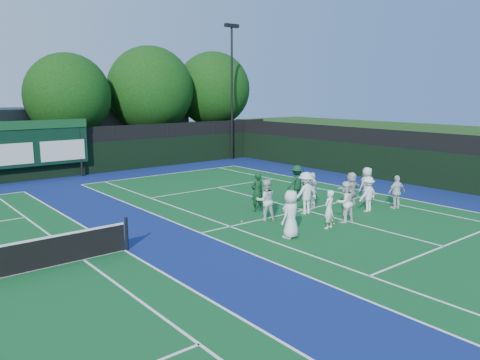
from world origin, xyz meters
TOP-DOWN VIEW (x-y plane):
  - ground at (0.00, 0.00)m, footprint 120.00×120.00m
  - court_apron at (-6.00, 1.00)m, footprint 34.00×32.00m
  - near_court at (0.00, 1.00)m, footprint 11.05×23.85m
  - back_fence at (-6.00, 16.00)m, footprint 34.00×0.08m
  - divider_fence_right at (9.00, 1.00)m, footprint 0.08×32.00m
  - scoreboard at (-7.01, 15.59)m, footprint 6.00×0.21m
  - clubhouse at (-2.00, 24.00)m, footprint 18.00×6.00m
  - light_pole_right at (7.50, 15.70)m, footprint 1.20×0.30m
  - tree_c at (-3.47, 19.58)m, footprint 5.72×5.72m
  - tree_d at (2.76, 19.58)m, footprint 6.51×6.51m
  - tree_e at (8.62, 19.58)m, footprint 6.14×6.14m
  - tennis_ball_0 at (-0.75, -1.30)m, footprint 0.07×0.07m
  - tennis_ball_2 at (3.97, 0.70)m, footprint 0.07×0.07m
  - tennis_ball_3 at (-3.37, 1.20)m, footprint 0.07×0.07m
  - tennis_ball_4 at (1.52, 3.55)m, footprint 0.07×0.07m
  - player_front_0 at (-3.30, -1.45)m, footprint 0.95×0.73m
  - player_front_1 at (-1.33, -1.53)m, footprint 0.61×0.46m
  - player_front_2 at (-0.20, -1.37)m, footprint 0.90×0.76m
  - player_front_3 at (1.99, -0.87)m, footprint 1.00×0.58m
  - player_front_4 at (3.41, -1.38)m, footprint 0.95×0.59m
  - player_back_0 at (-2.43, 0.83)m, footprint 1.00×0.91m
  - player_back_1 at (-0.40, 0.54)m, footprint 1.24×0.80m
  - player_back_2 at (0.41, 0.91)m, footprint 1.04×0.61m
  - player_back_3 at (2.32, 0.27)m, footprint 1.45×0.49m
  - player_back_4 at (3.52, 0.29)m, footprint 0.87×0.63m
  - coach_left at (-1.71, 2.17)m, footprint 0.66×0.47m
  - coach_right at (1.04, 2.47)m, footprint 1.15×0.69m

SIDE VIEW (x-z plane):
  - ground at x=0.00m, z-range 0.00..0.00m
  - court_apron at x=-6.00m, z-range 0.00..0.01m
  - near_court at x=0.00m, z-range 0.01..0.01m
  - tennis_ball_0 at x=-0.75m, z-range 0.00..0.07m
  - tennis_ball_2 at x=3.97m, z-range 0.00..0.07m
  - tennis_ball_3 at x=-3.37m, z-range 0.00..0.07m
  - tennis_ball_4 at x=1.52m, z-range 0.00..0.07m
  - player_front_1 at x=-1.33m, z-range 0.00..1.49m
  - player_front_4 at x=3.41m, z-range 0.00..1.51m
  - player_front_3 at x=1.99m, z-range 0.00..1.54m
  - player_back_3 at x=2.32m, z-range 0.00..1.55m
  - player_back_4 at x=3.52m, z-range 0.00..1.65m
  - player_back_2 at x=0.41m, z-range 0.00..1.66m
  - player_front_2 at x=-0.20m, z-range 0.00..1.66m
  - player_back_0 at x=-2.43m, z-range 0.00..1.67m
  - coach_left at x=-1.71m, z-range 0.00..1.71m
  - player_front_0 at x=-3.30m, z-range 0.00..1.73m
  - coach_right at x=1.04m, z-range 0.00..1.73m
  - player_back_1 at x=-0.40m, z-range 0.00..1.80m
  - back_fence at x=-6.00m, z-range -0.14..2.86m
  - divider_fence_right at x=9.00m, z-range -0.14..2.86m
  - clubhouse at x=-2.00m, z-range 0.00..4.00m
  - scoreboard at x=-7.01m, z-range 0.42..3.97m
  - tree_c at x=-3.47m, z-range 0.87..8.63m
  - tree_d at x=2.76m, z-range 0.86..9.44m
  - tree_e at x=8.62m, z-range 1.00..9.47m
  - light_pole_right at x=7.50m, z-range 1.24..11.36m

